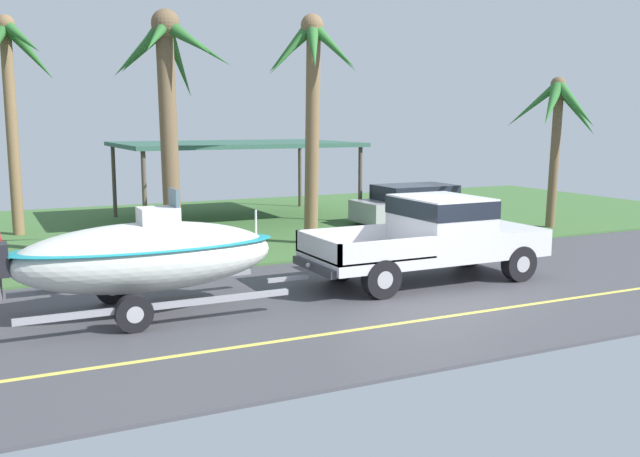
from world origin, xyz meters
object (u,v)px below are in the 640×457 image
(pickup_truck_towing, at_px, (439,234))
(palm_tree_near_right, at_px, (9,71))
(parked_sedan_near, at_px, (419,205))
(palm_tree_mid, at_px, (311,80))
(boat_on_trailer, at_px, (146,256))
(carport_awning, at_px, (233,145))
(palm_tree_far_left, at_px, (167,84))
(palm_tree_near_left, at_px, (560,112))

(pickup_truck_towing, xyz_separation_m, palm_tree_near_right, (-8.09, 10.92, 3.97))
(pickup_truck_towing, xyz_separation_m, parked_sedan_near, (4.39, 7.35, -0.37))
(palm_tree_mid, bearing_deg, pickup_truck_towing, -82.55)
(boat_on_trailer, height_order, carport_awning, carport_awning)
(pickup_truck_towing, relative_size, carport_awning, 0.71)
(palm_tree_near_right, bearing_deg, carport_awning, 0.69)
(boat_on_trailer, xyz_separation_m, parked_sedan_near, (10.92, 7.35, -0.41))
(parked_sedan_near, xyz_separation_m, carport_awning, (-5.37, 3.66, 2.00))
(boat_on_trailer, relative_size, carport_awning, 0.75)
(pickup_truck_towing, bearing_deg, palm_tree_far_left, 135.54)
(parked_sedan_near, xyz_separation_m, palm_tree_near_left, (3.46, -2.79, 3.14))
(palm_tree_near_left, distance_m, palm_tree_mid, 8.61)
(palm_tree_near_left, bearing_deg, carport_awning, 143.87)
(palm_tree_near_left, relative_size, palm_tree_far_left, 0.79)
(pickup_truck_towing, relative_size, palm_tree_mid, 0.88)
(palm_tree_mid, bearing_deg, palm_tree_far_left, -173.28)
(boat_on_trailer, bearing_deg, palm_tree_far_left, 70.45)
(carport_awning, xyz_separation_m, palm_tree_near_left, (8.83, -6.45, 1.13))
(carport_awning, bearing_deg, parked_sedan_near, -34.26)
(palm_tree_near_right, bearing_deg, boat_on_trailer, -81.83)
(pickup_truck_towing, distance_m, palm_tree_near_left, 9.49)
(boat_on_trailer, relative_size, palm_tree_near_right, 0.89)
(boat_on_trailer, height_order, palm_tree_far_left, palm_tree_far_left)
(boat_on_trailer, height_order, palm_tree_near_right, palm_tree_near_right)
(palm_tree_mid, distance_m, palm_tree_far_left, 4.19)
(parked_sedan_near, xyz_separation_m, palm_tree_far_left, (-9.23, -2.60, 3.75))
(carport_awning, xyz_separation_m, palm_tree_far_left, (-3.86, -6.26, 1.75))
(palm_tree_far_left, bearing_deg, palm_tree_mid, 6.72)
(pickup_truck_towing, xyz_separation_m, palm_tree_near_left, (7.86, 4.56, 2.77))
(parked_sedan_near, bearing_deg, carport_awning, 145.74)
(boat_on_trailer, relative_size, palm_tree_mid, 0.93)
(palm_tree_far_left, bearing_deg, pickup_truck_towing, -44.46)
(palm_tree_near_left, bearing_deg, palm_tree_far_left, 179.14)
(boat_on_trailer, xyz_separation_m, palm_tree_near_left, (14.38, 4.56, 2.73))
(palm_tree_mid, bearing_deg, palm_tree_near_right, 142.50)
(pickup_truck_towing, height_order, palm_tree_near_right, palm_tree_near_right)
(palm_tree_near_left, height_order, palm_tree_far_left, palm_tree_far_left)
(boat_on_trailer, distance_m, parked_sedan_near, 13.16)
(carport_awning, relative_size, palm_tree_far_left, 1.27)
(pickup_truck_towing, bearing_deg, carport_awning, 95.07)
(parked_sedan_near, distance_m, palm_tree_far_left, 10.30)
(boat_on_trailer, xyz_separation_m, palm_tree_mid, (5.84, 5.24, 3.57))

